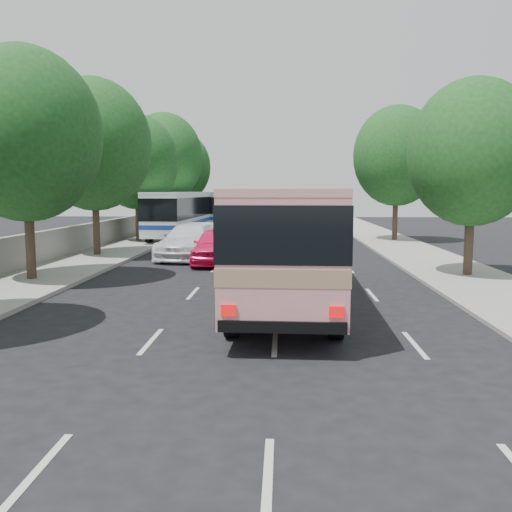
# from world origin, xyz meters

# --- Properties ---
(ground) EXTENTS (120.00, 120.00, 0.00)m
(ground) POSITION_xyz_m (0.00, 0.00, 0.00)
(ground) COLOR black
(ground) RESTS_ON ground
(sidewalk_left) EXTENTS (4.00, 90.00, 0.15)m
(sidewalk_left) POSITION_xyz_m (-8.50, 20.00, 0.07)
(sidewalk_left) COLOR #9E998E
(sidewalk_left) RESTS_ON ground
(sidewalk_right) EXTENTS (4.00, 90.00, 0.12)m
(sidewalk_right) POSITION_xyz_m (8.50, 20.00, 0.06)
(sidewalk_right) COLOR #9E998E
(sidewalk_right) RESTS_ON ground
(low_wall) EXTENTS (0.30, 90.00, 1.50)m
(low_wall) POSITION_xyz_m (-10.30, 20.00, 0.90)
(low_wall) COLOR #9E998E
(low_wall) RESTS_ON sidewalk_left
(tree_left_b) EXTENTS (5.70, 5.70, 8.88)m
(tree_left_b) POSITION_xyz_m (-8.42, 5.94, 5.82)
(tree_left_b) COLOR #38281E
(tree_left_b) RESTS_ON ground
(tree_left_c) EXTENTS (6.00, 6.00, 9.35)m
(tree_left_c) POSITION_xyz_m (-8.62, 13.94, 6.12)
(tree_left_c) COLOR #38281E
(tree_left_c) RESTS_ON ground
(tree_left_d) EXTENTS (5.52, 5.52, 8.60)m
(tree_left_d) POSITION_xyz_m (-8.52, 21.94, 5.63)
(tree_left_d) COLOR #38281E
(tree_left_d) RESTS_ON ground
(tree_left_e) EXTENTS (6.30, 6.30, 9.82)m
(tree_left_e) POSITION_xyz_m (-8.42, 29.94, 6.43)
(tree_left_e) COLOR #38281E
(tree_left_e) RESTS_ON ground
(tree_left_f) EXTENTS (5.88, 5.88, 9.16)m
(tree_left_f) POSITION_xyz_m (-8.62, 37.94, 6.00)
(tree_left_f) COLOR #38281E
(tree_left_f) RESTS_ON ground
(tree_right_near) EXTENTS (5.10, 5.10, 7.95)m
(tree_right_near) POSITION_xyz_m (8.78, 7.94, 5.20)
(tree_right_near) COLOR #38281E
(tree_right_near) RESTS_ON ground
(tree_right_far) EXTENTS (6.00, 6.00, 9.35)m
(tree_right_far) POSITION_xyz_m (9.08, 23.94, 6.12)
(tree_right_far) COLOR #38281E
(tree_right_far) RESTS_ON ground
(pink_bus) EXTENTS (3.09, 11.17, 3.54)m
(pink_bus) POSITION_xyz_m (1.30, 2.23, 2.21)
(pink_bus) COLOR #D88B8E
(pink_bus) RESTS_ON ground
(pink_taxi) EXTENTS (2.07, 5.08, 1.72)m
(pink_taxi) POSITION_xyz_m (-2.00, 11.62, 0.86)
(pink_taxi) COLOR #FC155D
(pink_taxi) RESTS_ON ground
(white_pickup) EXTENTS (3.25, 6.40, 1.78)m
(white_pickup) POSITION_xyz_m (-3.65, 13.81, 0.89)
(white_pickup) COLOR white
(white_pickup) RESTS_ON ground
(tour_coach_front) EXTENTS (3.00, 11.55, 3.43)m
(tour_coach_front) POSITION_xyz_m (-6.30, 24.68, 2.06)
(tour_coach_front) COLOR white
(tour_coach_front) RESTS_ON ground
(tour_coach_rear) EXTENTS (2.66, 11.30, 3.37)m
(tour_coach_rear) POSITION_xyz_m (-4.50, 36.45, 2.03)
(tour_coach_rear) COLOR white
(tour_coach_rear) RESTS_ON ground
(taxi_roof_sign) EXTENTS (0.55, 0.18, 0.18)m
(taxi_roof_sign) POSITION_xyz_m (-2.00, 11.62, 1.81)
(taxi_roof_sign) COLOR silver
(taxi_roof_sign) RESTS_ON pink_taxi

